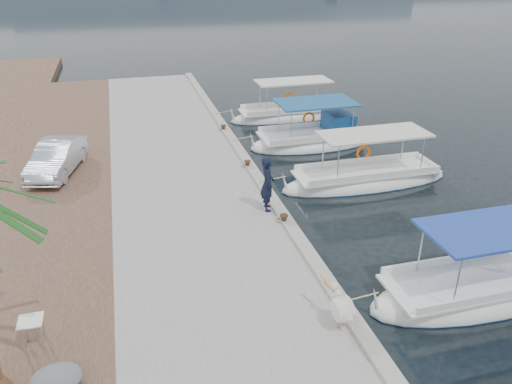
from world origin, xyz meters
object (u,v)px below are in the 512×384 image
pelican (341,307)px  fisherman (267,184)px  fishing_caique_e (289,116)px  fishing_caique_b (478,292)px  fishing_caique_d (313,141)px  parked_car (57,158)px  fishing_caique_c (365,181)px

pelican → fisherman: 6.42m
fishing_caique_e → pelican: fishing_caique_e is taller
pelican → fisherman: bearing=89.9°
fishing_caique_b → fisherman: fisherman is taller
fishing_caique_b → fisherman: (-4.56, 5.76, 1.38)m
pelican → fishing_caique_d: bearing=71.5°
fishing_caique_e → parked_car: size_ratio=1.77×
fishing_caique_e → fishing_caique_d: bearing=-93.3°
fishing_caique_b → fishing_caique_d: bearing=90.3°
fishing_caique_c → fishing_caique_d: same height
fishing_caique_b → fishing_caique_e: (0.18, 17.26, 0.00)m
parked_car → fishing_caique_e: bearing=41.1°
fishing_caique_e → fisherman: size_ratio=3.55×
fishing_caique_b → pelican: bearing=-172.0°
fishing_caique_d → fishing_caique_e: bearing=86.7°
fishing_caique_d → fishing_caique_e: (0.26, 4.47, -0.07)m
pelican → parked_car: size_ratio=0.34×
fishing_caique_d → parked_car: 12.11m
fishing_caique_d → fisherman: 8.44m
fishing_caique_c → fishing_caique_e: same height
fishing_caique_c → parked_car: bearing=164.6°
fishing_caique_b → fishing_caique_e: 17.26m
pelican → parked_car: bearing=122.3°
fishing_caique_d → parked_car: size_ratio=1.59×
fisherman → pelican: bearing=-173.5°
fishing_caique_c → parked_car: 12.92m
fishing_caique_d → pelican: bearing=-108.5°
fishing_caique_e → pelican: 18.55m
fisherman → fishing_caique_c: bearing=-60.9°
fishing_caique_e → parked_car: bearing=-153.7°
fishing_caique_d → parked_car: (-11.97, -1.58, 0.96)m
fishing_caique_d → fishing_caique_b: bearing=-89.7°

